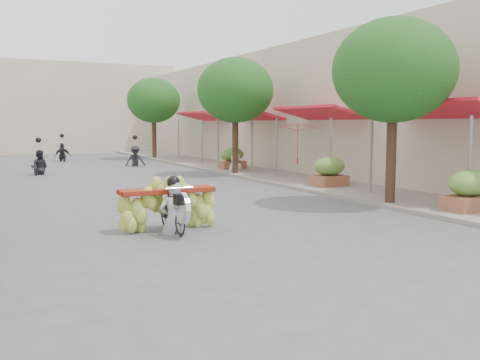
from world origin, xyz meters
name	(u,v)px	position (x,y,z in m)	size (l,w,h in m)	color
ground	(309,261)	(0.00, 0.00, 0.00)	(120.00, 120.00, 0.00)	#5A5A5F
sidewalk_right	(256,171)	(7.00, 15.00, 0.06)	(4.00, 60.00, 0.12)	gray
shophouse_row_right	(354,110)	(11.99, 14.00, 3.00)	(9.77, 40.00, 6.00)	#C0B69F
far_building	(43,108)	(0.00, 38.00, 3.50)	(20.00, 6.00, 7.00)	beige
street_tree_near	(394,71)	(5.40, 4.00, 3.78)	(3.40, 3.40, 5.25)	#3A2719
street_tree_mid	(235,90)	(5.40, 14.00, 3.78)	(3.40, 3.40, 5.25)	#3A2719
street_tree_far	(154,101)	(5.40, 26.00, 3.78)	(3.40, 3.40, 5.25)	#3A2719
produce_crate_near	(469,188)	(6.20, 2.00, 0.71)	(1.20, 0.88, 1.16)	brown
produce_crate_mid	(329,169)	(6.20, 8.00, 0.71)	(1.20, 0.88, 1.16)	brown
produce_crate_far	(232,157)	(6.20, 16.00, 0.71)	(1.20, 0.88, 1.16)	brown
banana_motorbike	(170,200)	(-1.32, 3.41, 0.70)	(2.20, 1.75, 2.09)	black
market_umbrella	(299,121)	(5.83, 9.47, 2.42)	(1.87, 1.87, 1.63)	red
pedestrian	(236,154)	(5.86, 14.93, 0.91)	(0.80, 0.50, 1.58)	white
bg_motorbike_a	(39,158)	(-2.45, 18.40, 0.77)	(1.08, 1.57, 1.95)	black
bg_motorbike_b	(135,151)	(2.78, 21.12, 0.84)	(1.11, 1.76, 1.95)	black
bg_motorbike_c	(62,149)	(-0.23, 26.77, 0.77)	(0.97, 1.78, 1.95)	black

